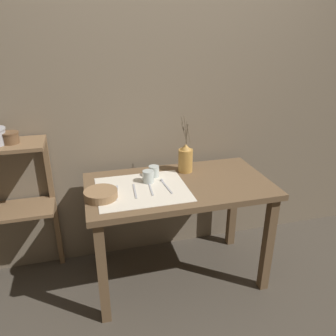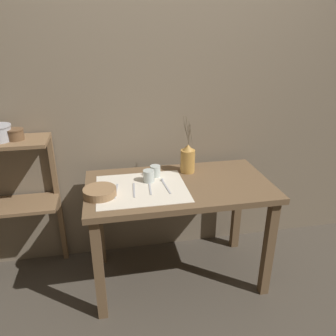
{
  "view_description": "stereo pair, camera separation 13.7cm",
  "coord_description": "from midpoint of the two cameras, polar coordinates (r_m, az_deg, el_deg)",
  "views": [
    {
      "loc": [
        -0.58,
        -1.89,
        1.72
      ],
      "look_at": [
        -0.07,
        0.0,
        0.89
      ],
      "focal_mm": 35.0,
      "sensor_mm": 36.0,
      "label": 1
    },
    {
      "loc": [
        -0.45,
        -1.92,
        1.72
      ],
      "look_at": [
        -0.07,
        0.0,
        0.89
      ],
      "focal_mm": 35.0,
      "sensor_mm": 36.0,
      "label": 2
    }
  ],
  "objects": [
    {
      "name": "metal_pot_small",
      "position": [
        2.31,
        -27.37,
        4.77
      ],
      "size": [
        0.11,
        0.11,
        0.07
      ],
      "color": "brown",
      "rests_on": "wooden_shelf_unit"
    },
    {
      "name": "wooden_shelf_unit",
      "position": [
        2.48,
        -27.97,
        -3.11
      ],
      "size": [
        0.59,
        0.29,
        1.06
      ],
      "color": "brown",
      "rests_on": "ground_plane"
    },
    {
      "name": "knife_center",
      "position": [
        2.1,
        -10.76,
        -4.26
      ],
      "size": [
        0.04,
        0.2,
        0.0
      ],
      "color": "#A8A8AD",
      "rests_on": "wooden_table"
    },
    {
      "name": "glass_tumbler_near",
      "position": [
        2.2,
        -5.25,
        -1.51
      ],
      "size": [
        0.08,
        0.08,
        0.08
      ],
      "color": "#B7C1BC",
      "rests_on": "wooden_table"
    },
    {
      "name": "pitcher_with_flowers",
      "position": [
        2.34,
        1.39,
        1.6
      ],
      "size": [
        0.1,
        0.1,
        0.42
      ],
      "color": "#B7843D",
      "rests_on": "wooden_table"
    },
    {
      "name": "spoon_inner",
      "position": [
        2.19,
        -2.55,
        -2.63
      ],
      "size": [
        0.04,
        0.21,
        0.02
      ],
      "color": "#A8A8AD",
      "rests_on": "wooden_table"
    },
    {
      "name": "ground_plane",
      "position": [
        2.62,
        0.07,
        -18.11
      ],
      "size": [
        12.0,
        12.0,
        0.0
      ],
      "primitive_type": "plane",
      "color": "#473F35"
    },
    {
      "name": "wooden_table",
      "position": [
        2.24,
        0.08,
        -5.31
      ],
      "size": [
        1.24,
        0.68,
        0.77
      ],
      "color": "brown",
      "rests_on": "ground_plane"
    },
    {
      "name": "wooden_bowl",
      "position": [
        2.05,
        -13.51,
        -4.53
      ],
      "size": [
        0.2,
        0.2,
        0.05
      ],
      "color": "#8E6B47",
      "rests_on": "wooden_table"
    },
    {
      "name": "stone_wall_back",
      "position": [
        2.47,
        -2.65,
        10.72
      ],
      "size": [
        7.0,
        0.06,
        2.4
      ],
      "color": "#7A6B56",
      "rests_on": "ground_plane"
    },
    {
      "name": "fork_outer",
      "position": [
        2.1,
        -7.66,
        -4.02
      ],
      "size": [
        0.03,
        0.2,
        0.0
      ],
      "color": "#A8A8AD",
      "rests_on": "wooden_table"
    },
    {
      "name": "glass_tumbler_far",
      "position": [
        2.28,
        -4.19,
        -0.61
      ],
      "size": [
        0.07,
        0.07,
        0.08
      ],
      "color": "#B7C1BC",
      "rests_on": "wooden_table"
    },
    {
      "name": "spoon_outer",
      "position": [
        2.18,
        -5.06,
        -2.84
      ],
      "size": [
        0.03,
        0.21,
        0.02
      ],
      "color": "#A8A8AD",
      "rests_on": "wooden_table"
    },
    {
      "name": "linen_cloth",
      "position": [
        2.12,
        -6.36,
        -3.71
      ],
      "size": [
        0.58,
        0.49,
        0.0
      ],
      "color": "beige",
      "rests_on": "wooden_table"
    }
  ]
}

